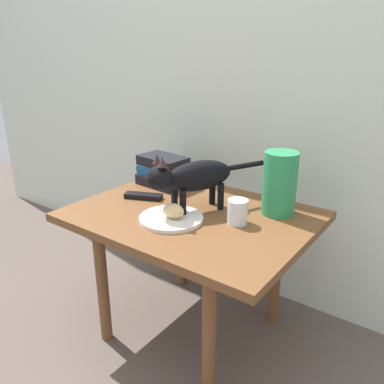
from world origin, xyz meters
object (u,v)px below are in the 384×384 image
at_px(book_stack, 163,171).
at_px(candle_jar, 238,213).
at_px(cat, 192,177).
at_px(tv_remote, 143,196).
at_px(side_table, 192,228).
at_px(green_vase, 280,183).
at_px(bread_roll, 173,211).
at_px(plate, 171,218).

height_order(book_stack, candle_jar, book_stack).
distance_m(cat, tv_remote, 0.26).
distance_m(side_table, book_stack, 0.36).
distance_m(cat, book_stack, 0.33).
bearing_deg(green_vase, bread_roll, -132.85).
bearing_deg(tv_remote, book_stack, 82.03).
relative_size(book_stack, candle_jar, 2.58).
height_order(cat, book_stack, cat).
distance_m(side_table, bread_roll, 0.14).
bearing_deg(tv_remote, side_table, -22.72).
bearing_deg(side_table, cat, 131.25).
height_order(bread_roll, cat, cat).
height_order(green_vase, tv_remote, green_vase).
height_order(cat, candle_jar, cat).
distance_m(green_vase, tv_remote, 0.54).
bearing_deg(green_vase, book_stack, -179.63).
xyz_separation_m(green_vase, tv_remote, (-0.49, -0.18, -0.10)).
relative_size(side_table, green_vase, 3.72).
bearing_deg(candle_jar, cat, -176.97).
height_order(plate, bread_roll, bread_roll).
distance_m(plate, tv_remote, 0.24).
height_order(bread_roll, tv_remote, bread_roll).
distance_m(cat, candle_jar, 0.21).
bearing_deg(cat, bread_roll, -89.54).
height_order(bread_roll, candle_jar, candle_jar).
distance_m(bread_roll, candle_jar, 0.22).
bearing_deg(green_vase, plate, -134.28).
height_order(plate, candle_jar, candle_jar).
relative_size(bread_roll, book_stack, 0.37).
height_order(bread_roll, book_stack, book_stack).
xyz_separation_m(cat, green_vase, (0.26, 0.17, -0.02)).
relative_size(candle_jar, tv_remote, 0.57).
relative_size(plate, cat, 0.51).
distance_m(side_table, cat, 0.20).
bearing_deg(tv_remote, cat, -20.58).
bearing_deg(bread_roll, cat, 90.46).
bearing_deg(plate, book_stack, 134.52).
bearing_deg(side_table, green_vase, 35.55).
height_order(side_table, green_vase, green_vase).
bearing_deg(green_vase, side_table, -144.45).
height_order(bread_roll, green_vase, green_vase).
distance_m(cat, green_vase, 0.31).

